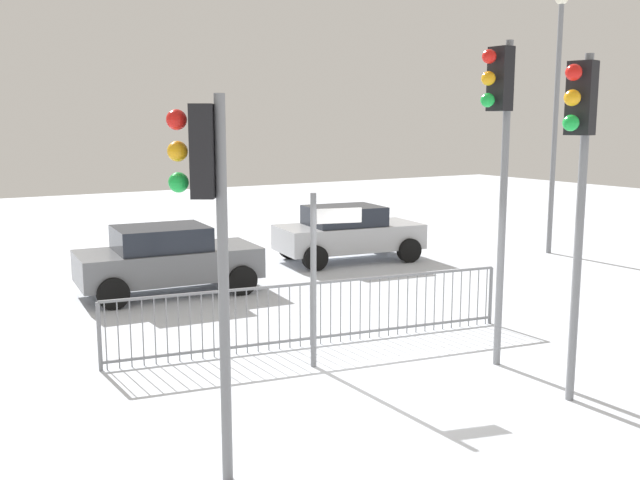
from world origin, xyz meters
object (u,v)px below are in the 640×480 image
car_grey_mid (167,258)px  street_lamp (557,97)px  direction_sign_post (318,270)px  traffic_light_rear_left (579,152)px  car_silver_far (348,232)px  traffic_light_foreground_right (206,203)px  traffic_light_foreground_left (499,132)px

car_grey_mid → street_lamp: (10.86, -0.94, 3.56)m
street_lamp → direction_sign_post: bearing=-155.6°
traffic_light_rear_left → car_grey_mid: bearing=0.9°
car_silver_far → direction_sign_post: bearing=-118.9°
car_silver_far → street_lamp: 6.85m
street_lamp → traffic_light_foreground_right: bearing=-151.5°
car_grey_mid → traffic_light_rear_left: bearing=-69.7°
street_lamp → traffic_light_rear_left: bearing=-137.7°
traffic_light_foreground_right → car_grey_mid: 8.73m
traffic_light_rear_left → traffic_light_foreground_left: bearing=-21.9°
traffic_light_foreground_left → car_grey_mid: traffic_light_foreground_left is taller
traffic_light_foreground_left → car_silver_far: 9.01m
direction_sign_post → street_lamp: bearing=39.7°
car_grey_mid → street_lamp: 11.47m
direction_sign_post → street_lamp: (10.51, 4.76, 2.84)m
traffic_light_rear_left → direction_sign_post: 4.00m
traffic_light_foreground_right → direction_sign_post: 3.92m
traffic_light_foreground_left → street_lamp: bearing=-57.1°
traffic_light_foreground_left → car_silver_far: traffic_light_foreground_left is taller
traffic_light_foreground_right → traffic_light_rear_left: size_ratio=0.87×
traffic_light_foreground_left → direction_sign_post: size_ratio=1.82×
direction_sign_post → street_lamp: 11.88m
car_silver_far → traffic_light_rear_left: bearing=-99.4°
traffic_light_foreground_right → traffic_light_rear_left: traffic_light_rear_left is taller
traffic_light_foreground_right → traffic_light_rear_left: bearing=-64.0°
traffic_light_foreground_left → car_silver_far: size_ratio=1.21×
traffic_light_rear_left → direction_sign_post: bearing=20.3°
direction_sign_post → car_silver_far: size_ratio=0.66×
traffic_light_rear_left → car_silver_far: bearing=-31.7°
car_silver_far → street_lamp: (5.50, -2.00, 3.56)m
direction_sign_post → traffic_light_rear_left: bearing=-39.8°
traffic_light_foreground_right → car_silver_far: bearing=-8.2°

